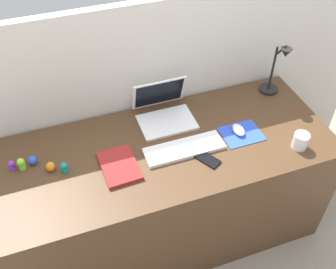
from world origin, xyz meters
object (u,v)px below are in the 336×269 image
(mouse, at_px, (239,130))
(toy_figurine_lime, at_px, (21,164))
(toy_figurine_purple, at_px, (12,165))
(cell_phone, at_px, (207,159))
(toy_figurine_orange, at_px, (51,167))
(notebook_pad, at_px, (119,166))
(toy_figurine_blue, at_px, (33,160))
(keyboard, at_px, (184,149))
(laptop, at_px, (163,109))
(toy_figurine_teal, at_px, (65,167))
(coffee_mug, at_px, (301,141))
(desk_lamp, at_px, (276,71))

(mouse, height_order, toy_figurine_lime, toy_figurine_lime)
(mouse, distance_m, toy_figurine_purple, 1.15)
(cell_phone, bearing_deg, toy_figurine_orange, 135.79)
(cell_phone, xyz_separation_m, notebook_pad, (-0.42, 0.10, 0.01))
(toy_figurine_blue, bearing_deg, keyboard, -12.54)
(keyboard, xyz_separation_m, notebook_pad, (-0.34, -0.00, 0.00))
(mouse, bearing_deg, laptop, 142.10)
(toy_figurine_teal, distance_m, toy_figurine_blue, 0.17)
(notebook_pad, relative_size, toy_figurine_orange, 4.84)
(coffee_mug, relative_size, toy_figurine_blue, 1.80)
(toy_figurine_purple, relative_size, toy_figurine_teal, 0.92)
(notebook_pad, bearing_deg, cell_phone, -15.39)
(notebook_pad, distance_m, toy_figurine_lime, 0.47)
(mouse, distance_m, toy_figurine_orange, 0.97)
(toy_figurine_lime, distance_m, toy_figurine_blue, 0.06)
(laptop, relative_size, keyboard, 0.73)
(laptop, relative_size, toy_figurine_blue, 6.24)
(notebook_pad, bearing_deg, desk_lamp, 12.55)
(toy_figurine_orange, relative_size, toy_figurine_teal, 0.83)
(cell_phone, bearing_deg, toy_figurine_blue, 132.43)
(keyboard, relative_size, toy_figurine_blue, 8.53)
(toy_figurine_orange, bearing_deg, toy_figurine_blue, 137.05)
(toy_figurine_purple, distance_m, toy_figurine_teal, 0.26)
(cell_phone, height_order, desk_lamp, desk_lamp)
(mouse, xyz_separation_m, toy_figurine_purple, (-1.15, 0.14, 0.01))
(keyboard, distance_m, toy_figurine_lime, 0.80)
(laptop, height_order, desk_lamp, desk_lamp)
(mouse, distance_m, cell_phone, 0.27)
(mouse, height_order, toy_figurine_teal, toy_figurine_teal)
(keyboard, relative_size, notebook_pad, 1.71)
(laptop, xyz_separation_m, toy_figurine_blue, (-0.72, -0.12, -0.03))
(toy_figurine_blue, bearing_deg, desk_lamp, 4.03)
(toy_figurine_orange, bearing_deg, cell_phone, -14.61)
(toy_figurine_purple, bearing_deg, keyboard, -10.84)
(mouse, bearing_deg, desk_lamp, 34.97)
(toy_figurine_orange, relative_size, toy_figurine_blue, 1.03)
(coffee_mug, xyz_separation_m, toy_figurine_teal, (-1.16, 0.23, -0.01))
(toy_figurine_lime, height_order, toy_figurine_blue, toy_figurine_lime)
(toy_figurine_blue, bearing_deg, cell_phone, -17.96)
(desk_lamp, distance_m, notebook_pad, 1.04)
(keyboard, height_order, coffee_mug, coffee_mug)
(toy_figurine_teal, bearing_deg, cell_phone, -13.30)
(toy_figurine_lime, bearing_deg, laptop, 9.95)
(cell_phone, bearing_deg, toy_figurine_purple, 134.46)
(cell_phone, xyz_separation_m, toy_figurine_teal, (-0.68, 0.16, 0.02))
(laptop, bearing_deg, toy_figurine_lime, -170.05)
(mouse, bearing_deg, toy_figurine_lime, 173.61)
(toy_figurine_orange, bearing_deg, toy_figurine_purple, 158.60)
(notebook_pad, bearing_deg, laptop, 38.86)
(coffee_mug, bearing_deg, mouse, 140.85)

